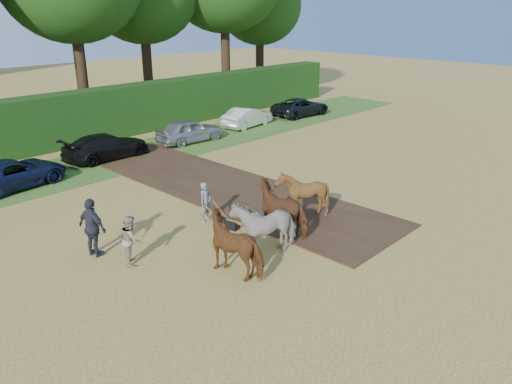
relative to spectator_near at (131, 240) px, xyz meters
name	(u,v)px	position (x,y,z in m)	size (l,w,h in m)	color
ground	(328,246)	(5.19, -3.81, -0.80)	(120.00, 120.00, 0.00)	gold
earth_strip	(221,186)	(6.69, 3.19, -0.77)	(4.50, 17.00, 0.05)	#472D1C
grass_verge	(108,162)	(5.19, 10.19, -0.78)	(50.00, 5.00, 0.03)	#38601E
hedgerow	(63,120)	(5.19, 14.69, 0.70)	(46.00, 1.60, 3.00)	#14380F
spectator_near	(131,240)	(0.00, 0.00, 0.00)	(0.78, 0.60, 1.60)	beige
spectator_far	(93,228)	(-0.58, 1.28, 0.19)	(1.16, 0.48, 1.97)	#262733
plough_team	(272,216)	(4.23, -2.12, 0.12)	(6.17, 4.92, 1.85)	brown
parked_cars	(111,148)	(5.45, 10.18, -0.12)	(35.74, 3.29, 1.45)	#B8B9BF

